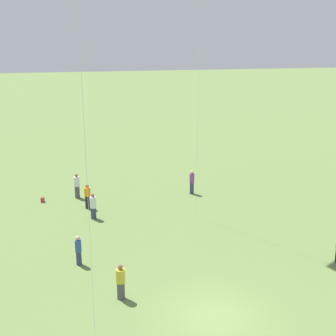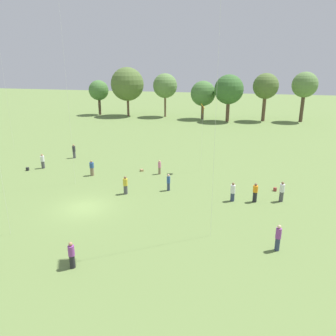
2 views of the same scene
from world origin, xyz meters
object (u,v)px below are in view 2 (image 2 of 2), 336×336
Objects in this scene: person_7 at (168,182)px; person_9 at (159,167)px; person_4 at (233,192)px; person_3 at (72,255)px; person_5 at (282,192)px; person_6 at (74,151)px; person_0 at (92,168)px; person_8 at (43,161)px; person_11 at (125,185)px; person_10 at (255,193)px; kite_4 at (203,110)px; picnic_bag_0 at (27,169)px; picnic_bag_2 at (275,189)px; person_1 at (278,238)px; picnic_bag_1 at (142,170)px.

person_9 is (-2.23, 4.54, -0.02)m from person_7.
person_3 is at bearing 95.21° from person_4.
person_6 is (-25.15, 7.95, -0.02)m from person_5.
person_0 reaches higher than person_7.
person_3 is at bearing 70.81° from person_7.
person_11 is at bearing 140.87° from person_8.
person_5 is 1.02× the size of person_6.
person_0 is at bearing 29.72° from person_6.
person_10 reaches higher than person_7.
kite_4 reaches higher than person_0.
person_9 is at bearing 10.18° from picnic_bag_0.
person_11 reaches higher than picnic_bag_2.
person_0 is 21.67m from person_1.
person_5 is at bearing 20.55° from person_0.
person_6 is 5.38× the size of picnic_bag_2.
person_5 is at bearing 162.07° from person_3.
person_10 is at bearing 153.85° from person_8.
person_10 reaches higher than picnic_bag_1.
person_6 reaches higher than picnic_bag_2.
person_10 reaches higher than picnic_bag_2.
person_7 is at bearing -36.17° from person_5.
person_1 is 8.25m from person_4.
picnic_bag_1 is (-0.82, 6.88, -0.75)m from person_11.
person_0 reaches higher than picnic_bag_2.
picnic_bag_2 is at bearing -9.79° from picnic_bag_1.
person_9 reaches higher than picnic_bag_1.
person_10 is at bearing -66.25° from person_9.
person_5 is at bearing -127.26° from person_4.
picnic_bag_1 is at bearing 29.07° from person_11.
person_10 is (17.33, -2.87, 0.03)m from person_0.
person_8 is 19.45m from kite_4.
person_0 is at bearing 8.97° from person_1.
person_6 is 1.10× the size of person_7.
person_6 reaches higher than person_9.
person_10 is (-1.53, 7.80, -0.06)m from person_1.
person_5 reaches higher than person_9.
person_7 is (2.34, 13.67, -0.01)m from person_3.
person_11 is at bearing -148.60° from person_3.
person_4 is 5.16× the size of picnic_bag_2.
person_4 is at bearing -72.80° from person_9.
person_3 is (6.91, -15.85, 0.02)m from person_0.
person_3 is at bearing -46.11° from picnic_bag_0.
person_3 is 13.87m from person_7.
kite_4 reaches higher than person_10.
person_6 is 1.13× the size of person_9.
person_6 reaches higher than person_3.
picnic_bag_2 is at bearing -85.22° from kite_4.
person_11 is (-9.84, -0.88, -0.00)m from person_4.
person_7 is 17.37m from picnic_bag_0.
person_1 is 1.10× the size of person_7.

